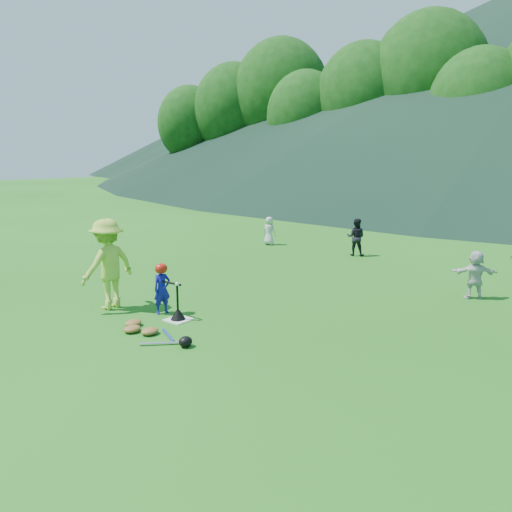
{
  "coord_description": "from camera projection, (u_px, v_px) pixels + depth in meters",
  "views": [
    {
      "loc": [
        7.04,
        -6.46,
        3.2
      ],
      "look_at": [
        0.0,
        2.5,
        0.9
      ],
      "focal_mm": 35.0,
      "sensor_mm": 36.0,
      "label": 1
    }
  ],
  "objects": [
    {
      "name": "ground",
      "position": [
        178.0,
        320.0,
        9.88
      ],
      "size": [
        120.0,
        120.0,
        0.0
      ],
      "primitive_type": "plane",
      "color": "#1D5914",
      "rests_on": "ground"
    },
    {
      "name": "home_plate",
      "position": [
        178.0,
        320.0,
        9.88
      ],
      "size": [
        0.45,
        0.45,
        0.02
      ],
      "primitive_type": "cube",
      "color": "silver",
      "rests_on": "ground"
    },
    {
      "name": "baseball",
      "position": [
        177.0,
        284.0,
        9.73
      ],
      "size": [
        0.08,
        0.08,
        0.08
      ],
      "primitive_type": "sphere",
      "color": "white",
      "rests_on": "batting_tee"
    },
    {
      "name": "batter_child",
      "position": [
        162.0,
        289.0,
        10.21
      ],
      "size": [
        0.32,
        0.42,
        1.03
      ],
      "primitive_type": "imported",
      "rotation": [
        0.0,
        0.0,
        1.35
      ],
      "color": "navy",
      "rests_on": "ground"
    },
    {
      "name": "adult_coach",
      "position": [
        108.0,
        264.0,
        10.49
      ],
      "size": [
        0.74,
        1.25,
        1.92
      ],
      "primitive_type": "imported",
      "rotation": [
        0.0,
        0.0,
        -1.55
      ],
      "color": "#A6CB3B",
      "rests_on": "ground"
    },
    {
      "name": "fielder_a",
      "position": [
        269.0,
        231.0,
        18.11
      ],
      "size": [
        0.52,
        0.36,
        1.03
      ],
      "primitive_type": "imported",
      "rotation": [
        0.0,
        0.0,
        3.22
      ],
      "color": "#B8B8B8",
      "rests_on": "ground"
    },
    {
      "name": "fielder_b",
      "position": [
        356.0,
        237.0,
        16.13
      ],
      "size": [
        0.71,
        0.63,
        1.21
      ],
      "primitive_type": "imported",
      "rotation": [
        0.0,
        0.0,
        3.48
      ],
      "color": "black",
      "rests_on": "ground"
    },
    {
      "name": "fielder_d",
      "position": [
        475.0,
        275.0,
        11.28
      ],
      "size": [
        1.04,
        0.84,
        1.11
      ],
      "primitive_type": "imported",
      "rotation": [
        0.0,
        0.0,
        3.73
      ],
      "color": "silver",
      "rests_on": "ground"
    },
    {
      "name": "batting_tee",
      "position": [
        178.0,
        314.0,
        9.85
      ],
      "size": [
        0.3,
        0.3,
        0.68
      ],
      "color": "black",
      "rests_on": "home_plate"
    },
    {
      "name": "batter_gear",
      "position": [
        162.0,
        270.0,
        10.11
      ],
      "size": [
        0.73,
        0.26,
        0.39
      ],
      "color": "#B7180C",
      "rests_on": "ground"
    },
    {
      "name": "equipment_pile",
      "position": [
        149.0,
        331.0,
        9.06
      ],
      "size": [
        1.8,
        0.8,
        0.19
      ],
      "color": "olive",
      "rests_on": "ground"
    },
    {
      "name": "outfield_fence",
      "position": [
        506.0,
        196.0,
        31.33
      ],
      "size": [
        70.07,
        0.08,
        1.33
      ],
      "color": "gray",
      "rests_on": "ground"
    }
  ]
}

